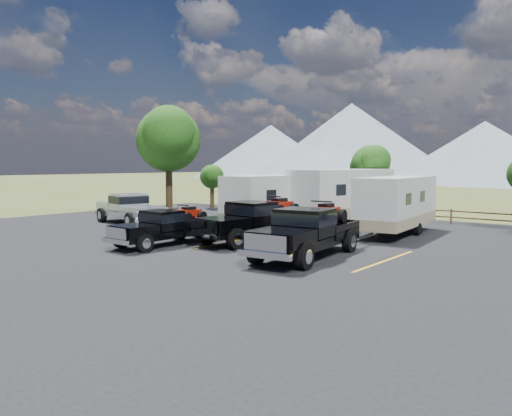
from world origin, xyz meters
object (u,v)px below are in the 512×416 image
Objects in this scene: trailer_right at (397,204)px; person_a at (140,227)px; trailer_left at (274,200)px; rig_right at (308,231)px; rig_left at (166,226)px; rig_center at (255,220)px; person_b at (176,223)px; pickup_silver at (130,208)px; tree_big_nw at (168,140)px; trailer_center at (343,196)px.

trailer_right is 5.69× the size of person_a.
trailer_right reaches higher than person_a.
trailer_left is 7.17m from trailer_right.
rig_right is 0.77× the size of trailer_right.
rig_left is 0.82× the size of rig_center.
pickup_silver is at bearing 147.43° from person_b.
rig_right is 8.73m from trailer_right.
rig_left is 12.55m from trailer_right.
rig_center is (2.65, 3.52, 0.18)m from rig_left.
trailer_right is at bearing 8.72° from tree_big_nw.
pickup_silver is at bearing -136.91° from trailer_center.
tree_big_nw is 1.12× the size of rig_right.
person_b is (-8.05, -0.00, -0.24)m from rig_right.
rig_left is 3.29× the size of person_b.
trailer_center is (2.68, 12.28, 0.95)m from rig_left.
pickup_silver is at bearing 164.04° from rig_right.
rig_right is at bearing -62.11° from trailer_center.
pickup_silver is (-15.13, 2.48, -0.08)m from rig_right.
tree_big_nw is 1.14× the size of rig_center.
rig_right is at bearing 172.11° from person_a.
trailer_center is at bearing 95.35° from rig_center.
trailer_left is at bearing 128.32° from rig_right.
trailer_right is at bearing 82.42° from rig_right.
person_b is at bearing -119.48° from person_a.
rig_left is 1.43m from person_a.
pickup_silver is at bearing -81.69° from tree_big_nw.
trailer_right is at bearing 56.29° from rig_left.
tree_big_nw is at bearing -176.53° from trailer_right.
pickup_silver is at bearing -177.38° from rig_center.
person_b is at bearing 173.40° from rig_right.
pickup_silver reaches higher than rig_left.
tree_big_nw is 1.15× the size of pickup_silver.
person_a is (-4.00, -3.97, -0.27)m from rig_center.
tree_big_nw reaches higher than person_a.
trailer_right reaches higher than person_b.
tree_big_nw is 0.86× the size of trailer_left.
trailer_left reaches higher than rig_center.
trailer_left reaches higher than person_a.
rig_right reaches higher than person_b.
person_a is at bearing -110.98° from person_b.
person_b is (-3.72, -1.93, -0.22)m from rig_center.
trailer_left reaches higher than person_b.
trailer_center is 11.37m from person_b.
trailer_right is 11.99m from person_b.
trailer_left is (0.23, 8.36, 0.77)m from rig_left.
tree_big_nw reaches higher than trailer_right.
person_b is (-1.30, -6.77, -0.82)m from trailer_left.
tree_big_nw reaches higher than pickup_silver.
trailer_left is 6.94m from person_b.
trailer_left is at bearing 128.47° from pickup_silver.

